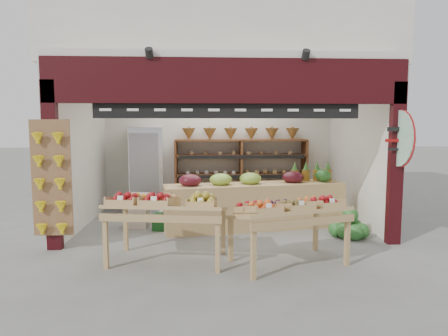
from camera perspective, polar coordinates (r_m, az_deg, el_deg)
ground at (r=7.63m, az=0.03°, el=-8.78°), size 60.00×60.00×0.00m
shop_structure at (r=9.21m, az=-0.54°, el=18.38°), size 6.36×5.12×5.40m
banana_board at (r=6.67m, az=-23.50°, el=-1.66°), size 0.60×0.15×1.80m
gift_sign at (r=6.98m, az=23.81°, el=3.87°), size 0.04×0.93×0.92m
back_shelving at (r=9.39m, az=2.42°, el=1.47°), size 3.09×0.51×1.90m
refrigerator at (r=9.34m, az=-11.00°, el=-0.17°), size 0.81×0.81×1.92m
cardboard_stack at (r=7.86m, az=-10.42°, el=-6.62°), size 1.02×0.74×0.66m
mid_counter at (r=7.66m, az=4.38°, el=-5.12°), size 3.50×1.26×1.08m
display_table_left at (r=5.85m, az=-9.10°, el=-5.22°), size 1.77×1.15×1.05m
display_table_right at (r=5.71m, az=9.20°, el=-5.82°), size 1.76×1.32×1.00m
watermelon_pile at (r=7.43m, az=17.39°, el=-8.09°), size 0.67×0.67×0.53m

